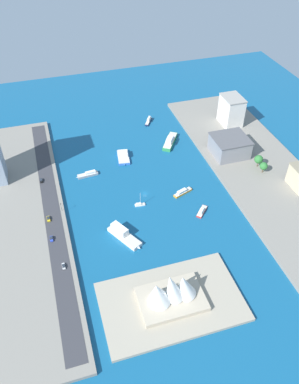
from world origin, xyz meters
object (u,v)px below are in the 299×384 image
(taxi_yellow_cab, at_px, (48,219))
(van_white, at_px, (64,266))
(water_taxi_orange, at_px, (183,192))
(patrol_launch_navy, at_px, (148,121))
(traffic_light_waterfront, at_px, (61,206))
(ferry_green_doubledeck, at_px, (170,141))
(hotel_broad_white, at_px, (231,111))
(tugboat_red, at_px, (202,211))
(opera_landmark, at_px, (170,292))
(suv_black, at_px, (41,180))
(sailboat_small_white, at_px, (140,204))
(ferry_white_commuter, at_px, (123,234))
(yacht_sleek_gray, at_px, (88,174))
(hatchback_blue, at_px, (51,239))
(warehouse_low_gray, at_px, (230,146))
(catamaran_blue, at_px, (123,156))

(taxi_yellow_cab, xyz_separation_m, van_white, (-4.64, 42.84, -0.07))
(water_taxi_orange, distance_m, van_white, 102.59)
(patrol_launch_navy, xyz_separation_m, traffic_light_waterfront, (92.49, 98.69, 5.38))
(ferry_green_doubledeck, relative_size, hotel_broad_white, 1.03)
(patrol_launch_navy, height_order, van_white, patrol_launch_navy)
(water_taxi_orange, bearing_deg, tugboat_red, 103.60)
(water_taxi_orange, height_order, opera_landmark, opera_landmark)
(water_taxi_orange, relative_size, suv_black, 3.21)
(hotel_broad_white, xyz_separation_m, taxi_yellow_cab, (171.67, 77.94, -12.10))
(sailboat_small_white, relative_size, opera_landmark, 0.32)
(tugboat_red, xyz_separation_m, taxi_yellow_cab, (102.69, -21.39, 2.19))
(ferry_white_commuter, height_order, tugboat_red, ferry_white_commuter)
(hotel_broad_white, bearing_deg, yacht_sleek_gray, 14.47)
(water_taxi_orange, distance_m, taxi_yellow_cab, 97.22)
(ferry_green_doubledeck, relative_size, hatchback_blue, 5.94)
(ferry_white_commuter, distance_m, van_white, 42.98)
(yacht_sleek_gray, relative_size, ferry_white_commuter, 0.66)
(tugboat_red, xyz_separation_m, warehouse_low_gray, (-47.02, -55.73, 8.95))
(water_taxi_orange, bearing_deg, ferry_green_doubledeck, -101.19)
(yacht_sleek_gray, distance_m, van_white, 90.36)
(hatchback_blue, bearing_deg, warehouse_low_gray, -160.47)
(warehouse_low_gray, height_order, opera_landmark, opera_landmark)
(water_taxi_orange, distance_m, opera_landmark, 93.57)
(opera_landmark, bearing_deg, water_taxi_orange, -115.09)
(yacht_sleek_gray, height_order, traffic_light_waterfront, traffic_light_waterfront)
(yacht_sleek_gray, bearing_deg, hatchback_blue, 60.81)
(yacht_sleek_gray, height_order, suv_black, suv_black)
(ferry_green_doubledeck, xyz_separation_m, catamaran_blue, (43.92, 9.15, -0.55))
(catamaran_blue, distance_m, water_taxi_orange, 63.96)
(water_taxi_orange, relative_size, van_white, 3.55)
(tugboat_red, bearing_deg, water_taxi_orange, -76.40)
(van_white, height_order, opera_landmark, opera_landmark)
(hotel_broad_white, xyz_separation_m, van_white, (167.03, 120.79, -12.17))
(sailboat_small_white, distance_m, van_white, 71.77)
(sailboat_small_white, bearing_deg, traffic_light_waterfront, -8.78)
(catamaran_blue, bearing_deg, hotel_broad_white, -168.93)
(ferry_green_doubledeck, height_order, catamaran_blue, ferry_green_doubledeck)
(suv_black, bearing_deg, yacht_sleek_gray, 179.41)
(taxi_yellow_cab, bearing_deg, suv_black, -88.82)
(water_taxi_orange, bearing_deg, suv_black, -22.93)
(hatchback_blue, relative_size, opera_landmark, 0.12)
(water_taxi_orange, bearing_deg, traffic_light_waterfront, -3.39)
(patrol_launch_navy, bearing_deg, traffic_light_waterfront, 46.86)
(ferry_white_commuter, xyz_separation_m, van_white, (40.17, 15.26, 0.69))
(tugboat_red, height_order, hotel_broad_white, hotel_broad_white)
(hatchback_blue, bearing_deg, taxi_yellow_cab, -89.73)
(hotel_broad_white, height_order, taxi_yellow_cab, hotel_broad_white)
(ferry_white_commuter, bearing_deg, patrol_launch_navy, -113.42)
(water_taxi_orange, relative_size, traffic_light_waterfront, 2.50)
(ferry_green_doubledeck, distance_m, water_taxi_orange, 66.34)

